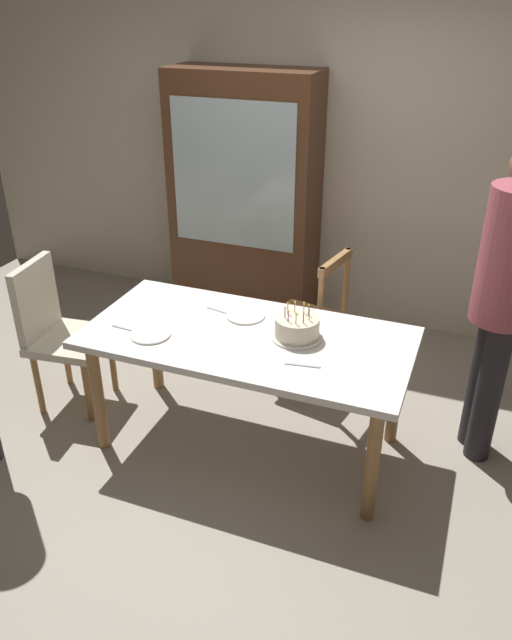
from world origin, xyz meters
The scene contains 13 objects.
ground centered at (0.00, 0.00, 0.00)m, with size 6.40×6.40×0.00m, color #9E9384.
back_wall centered at (0.00, 1.85, 1.30)m, with size 6.40×0.10×2.60m, color beige.
dining_table centered at (0.00, 0.00, 0.65)m, with size 1.77×0.86×0.73m.
birthday_cake centered at (0.26, 0.07, 0.79)m, with size 0.28×0.28×0.19m.
plate_near_celebrant centered at (-0.49, -0.19, 0.74)m, with size 0.22×0.22×0.01m, color white.
plate_far_side centered at (-0.09, 0.19, 0.74)m, with size 0.22×0.22×0.01m, color white.
fork_near_celebrant centered at (-0.65, -0.18, 0.74)m, with size 0.18×0.02×0.01m, color silver.
fork_far_side centered at (-0.25, 0.20, 0.74)m, with size 0.18×0.02×0.01m, color silver.
fork_near_guest centered at (0.37, -0.19, 0.74)m, with size 0.18×0.02×0.01m, color silver.
chair_spindle_back centered at (0.13, 0.74, 0.46)m, with size 0.52×0.52×0.95m.
chair_upholstered centered at (-1.27, -0.01, 0.53)m, with size 0.49×0.49×0.95m.
person_guest centered at (1.25, 0.43, 1.01)m, with size 0.32×0.32×1.76m.
china_cabinet centered at (-0.64, 1.56, 0.95)m, with size 1.10×0.45×1.90m.
Camera 1 is at (1.09, -2.70, 2.39)m, focal length 34.87 mm.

